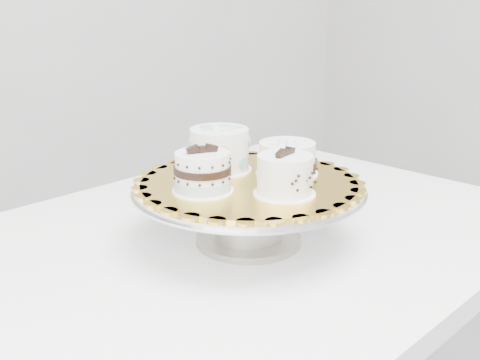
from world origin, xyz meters
TOP-DOWN VIEW (x-y plane):
  - table at (0.04, 0.25)m, footprint 1.39×1.04m
  - cake_stand at (0.08, 0.21)m, footprint 0.41×0.41m
  - cake_board at (0.08, 0.21)m, footprint 0.46×0.46m
  - cake_swirl at (0.08, 0.12)m, footprint 0.11×0.11m
  - cake_banded at (-0.02, 0.21)m, footprint 0.11×0.11m
  - cake_dots at (0.07, 0.30)m, footprint 0.13×0.13m
  - cake_ribbon at (0.16, 0.21)m, footprint 0.12×0.11m

SIDE VIEW (x-z plane):
  - table at x=0.04m, z-range 0.30..1.05m
  - cake_stand at x=0.08m, z-range 0.77..0.88m
  - cake_board at x=0.08m, z-range 0.86..0.87m
  - cake_ribbon at x=0.16m, z-range 0.86..0.92m
  - cake_banded at x=-0.02m, z-range 0.86..0.94m
  - cake_swirl at x=0.08m, z-range 0.86..0.94m
  - cake_dots at x=0.07m, z-range 0.87..0.95m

